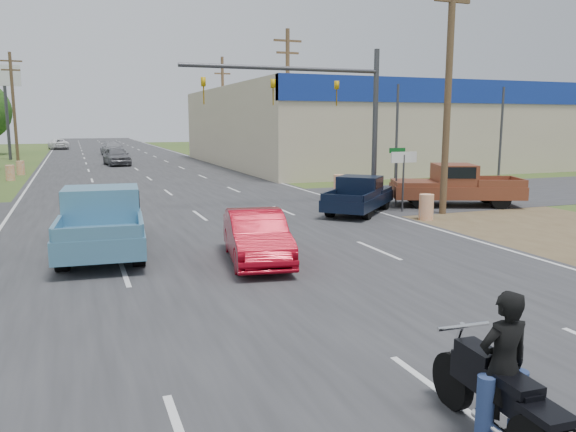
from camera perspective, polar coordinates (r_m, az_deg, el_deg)
name	(u,v)px	position (r m, az deg, el deg)	size (l,w,h in m)	color
ground	(441,394)	(8.51, 15.24, -17.02)	(200.00, 200.00, 0.00)	#355321
main_road	(136,169)	(46.46, -15.15, 4.61)	(15.00, 180.00, 0.02)	#2D2D30
cross_road	(190,209)	(24.80, -9.92, 0.73)	(120.00, 10.00, 0.02)	#2D2D30
dirt_verge	(525,223)	(22.72, 22.94, -0.70)	(8.00, 18.00, 0.01)	brown
big_box_store	(468,126)	(58.80, 17.85, 8.68)	(50.00, 28.10, 6.60)	#B7A88C
utility_pole_1	(449,82)	(23.78, 15.99, 12.97)	(2.00, 0.28, 10.00)	#4C3823
utility_pole_2	(288,99)	(39.70, -0.04, 11.82)	(2.00, 0.28, 10.00)	#4C3823
utility_pole_3	(223,106)	(56.88, -6.62, 11.08)	(2.00, 0.28, 10.00)	#4C3823
utility_pole_6	(14,104)	(58.31, -26.11, 10.15)	(2.00, 0.28, 10.00)	#4C3823
tree_3	(465,106)	(96.68, 17.52, 10.58)	(8.40, 8.40, 10.40)	#422D19
tree_5	(268,110)	(106.86, -2.00, 10.71)	(7.98, 7.98, 9.88)	#422D19
barrel_0	(426,207)	(22.28, 13.87, 0.88)	(0.56, 0.56, 1.00)	orange
barrel_1	(339,184)	(29.77, 5.19, 3.25)	(0.56, 0.56, 1.00)	orange
barrel_2	(10,173)	(40.40, -26.39, 3.95)	(0.56, 0.56, 1.00)	orange
barrel_3	(21,168)	(44.35, -25.53, 4.43)	(0.56, 0.56, 1.00)	orange
pole_sign_left_far	(5,86)	(62.45, -26.84, 11.70)	(3.00, 0.35, 9.20)	#3F3F44
lane_sign	(404,167)	(23.89, 11.67, 4.91)	(1.20, 0.08, 2.52)	#3F3F44
street_name_sign	(397,171)	(25.50, 10.98, 4.56)	(0.80, 0.08, 2.61)	#3F3F44
signal_mast	(322,98)	(25.35, 3.52, 11.91)	(9.12, 0.40, 7.00)	#3F3F44
red_convertible	(257,237)	(15.12, -3.21, -2.16)	(1.46, 4.18, 1.38)	#9F0717
motorcycle	(505,406)	(7.22, 21.18, -17.56)	(0.74, 2.41, 1.22)	black
rider	(503,374)	(7.12, 20.98, -14.78)	(0.65, 0.43, 1.80)	black
blue_pickup	(102,220)	(16.99, -18.34, -0.38)	(2.68, 5.94, 1.92)	black
navy_pickup	(360,194)	(23.46, 7.30, 2.19)	(4.53, 4.55, 1.54)	black
brown_pickup	(453,185)	(26.29, 16.40, 3.05)	(6.08, 4.20, 1.88)	black
distant_car_grey	(117,156)	(50.99, -17.02, 5.82)	(1.87, 4.65, 1.58)	slate
distant_car_silver	(113,149)	(65.86, -17.38, 6.53)	(2.15, 5.28, 1.53)	#9C9CA1
distant_car_white	(58,144)	(83.58, -22.31, 6.78)	(2.38, 5.15, 1.43)	white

